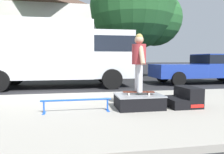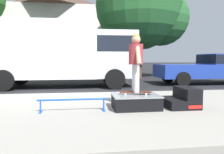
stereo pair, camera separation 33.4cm
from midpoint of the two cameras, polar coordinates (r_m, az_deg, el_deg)
The scene contains 11 objects.
ground_plane at distance 8.25m, azimuth -15.82°, elevation -4.61°, with size 140.00×140.00×0.00m, color black.
sidewalk_slab at distance 5.32m, azimuth -18.97°, elevation -9.27°, with size 50.00×5.00×0.12m, color gray.
skate_box at distance 5.26m, azimuth 5.51°, elevation -6.47°, with size 1.14×0.84×0.34m.
kicker_ramp at distance 5.70m, azimuth 17.39°, elevation -5.54°, with size 0.77×0.86×0.50m.
grind_rail at distance 4.95m, azimuth -11.58°, elevation -6.71°, with size 1.61×0.28×0.30m.
skateboard at distance 5.26m, azimuth 5.44°, elevation -4.11°, with size 0.80×0.34×0.07m.
skater_kid at distance 5.19m, azimuth 5.52°, elevation 5.23°, with size 0.35×0.74×1.43m.
box_truck at distance 10.34m, azimuth -14.98°, elevation 6.75°, with size 6.91×2.63×3.05m.
pickup_truck_blue at distance 12.61m, azimuth 23.58°, elevation 2.48°, with size 5.70×2.09×1.61m.
street_tree_neighbour at distance 15.51m, azimuth 6.27°, elevation 17.73°, with size 6.55×5.96×7.94m.
house_behind at distance 22.33m, azimuth -17.64°, elevation 12.16°, with size 9.54×8.23×8.40m.
Camera 1 is at (0.65, -8.08, 1.34)m, focal length 33.54 mm.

